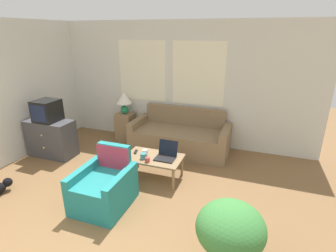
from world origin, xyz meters
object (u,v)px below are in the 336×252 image
object	(u,v)px
coffee_table	(154,159)
table_lamp	(124,100)
armchair	(105,188)
television	(47,111)
cup_navy	(145,153)
potted_plant	(230,230)
tv_remote	(136,152)
laptop	(166,154)
cup_yellow	(147,160)
cup_white	(143,156)
couch	(180,137)

from	to	relation	value
coffee_table	table_lamp	bearing A→B (deg)	132.88
armchair	television	bearing A→B (deg)	151.62
cup_navy	potted_plant	bearing A→B (deg)	-41.63
television	tv_remote	size ratio (longest dim) A/B	2.81
table_lamp	laptop	size ratio (longest dim) A/B	1.50
cup_yellow	laptop	bearing A→B (deg)	46.48
armchair	television	xyz separation A→B (m)	(-1.88, 1.02, 0.67)
armchair	tv_remote	distance (m)	0.96
cup_white	television	bearing A→B (deg)	173.81
armchair	table_lamp	world-z (taller)	table_lamp
table_lamp	tv_remote	xyz separation A→B (m)	(0.93, -1.34, -0.53)
tv_remote	television	bearing A→B (deg)	178.13
coffee_table	cup_yellow	distance (m)	0.22
armchair	laptop	distance (m)	1.13
laptop	cup_navy	size ratio (longest dim) A/B	3.11
couch	tv_remote	xyz separation A→B (m)	(-0.45, -1.18, 0.13)
cup_yellow	tv_remote	bearing A→B (deg)	143.05
couch	table_lamp	distance (m)	1.54
cup_yellow	potted_plant	bearing A→B (deg)	-39.75
couch	tv_remote	world-z (taller)	couch
couch	cup_navy	world-z (taller)	couch
cup_yellow	tv_remote	world-z (taller)	cup_yellow
couch	table_lamp	size ratio (longest dim) A/B	4.11
couch	cup_navy	distance (m)	1.27
coffee_table	cup_yellow	world-z (taller)	cup_yellow
laptop	armchair	bearing A→B (deg)	-121.79
coffee_table	cup_navy	size ratio (longest dim) A/B	9.14
television	table_lamp	distance (m)	1.60
cup_white	couch	bearing A→B (deg)	80.59
armchair	cup_navy	xyz separation A→B (m)	(0.22, 0.90, 0.18)
couch	coffee_table	world-z (taller)	couch
television	tv_remote	distance (m)	1.97
television	table_lamp	bearing A→B (deg)	52.86
television	couch	bearing A→B (deg)	25.53
coffee_table	cup_navy	xyz separation A→B (m)	(-0.16, 0.00, 0.10)
armchair	cup_white	xyz separation A→B (m)	(0.24, 0.79, 0.17)
television	tv_remote	bearing A→B (deg)	-1.87
laptop	cup_yellow	xyz separation A→B (m)	(-0.23, -0.25, -0.02)
couch	potted_plant	world-z (taller)	couch
potted_plant	cup_white	bearing A→B (deg)	140.43
couch	cup_yellow	xyz separation A→B (m)	(-0.11, -1.44, 0.16)
couch	cup_white	bearing A→B (deg)	-99.41
cup_navy	potted_plant	xyz separation A→B (m)	(1.59, -1.42, 0.04)
armchair	table_lamp	distance (m)	2.56
table_lamp	cup_navy	distance (m)	1.86
cup_white	potted_plant	world-z (taller)	potted_plant
television	table_lamp	world-z (taller)	television
cup_navy	cup_white	world-z (taller)	cup_navy
couch	cup_navy	bearing A→B (deg)	-101.16
coffee_table	laptop	world-z (taller)	laptop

